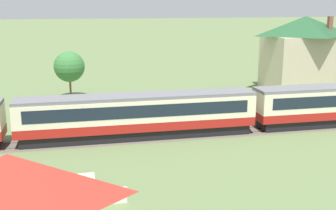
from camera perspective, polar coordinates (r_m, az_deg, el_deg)
passenger_train at (r=41.00m, az=11.81°, el=-0.33°), size 88.08×3.01×3.98m
railway_track at (r=41.69m, az=12.02°, el=-3.25°), size 158.45×3.60×0.04m
station_house_dark_green_roof at (r=61.47m, az=17.87°, el=6.79°), size 10.58×8.02×10.19m
yard_tree_1 at (r=54.46m, az=-13.23°, el=5.07°), size 3.84×3.84×6.05m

